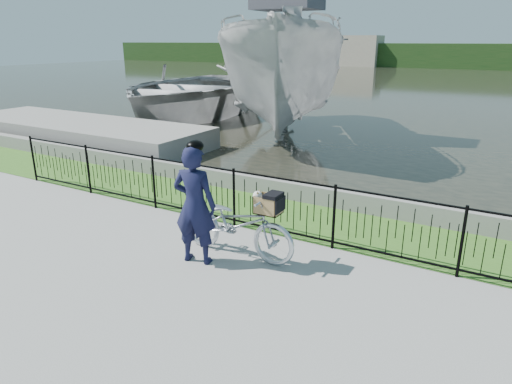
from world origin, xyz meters
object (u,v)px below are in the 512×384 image
Objects in this scene: bicycle_rig at (237,223)px; boat_far at (194,90)px; cyclist at (195,204)px; boat_near at (286,76)px; dock at (80,131)px.

boat_far is (-9.88, 11.81, 0.61)m from bicycle_rig.
boat_far is at bearing 129.91° from bicycle_rig.
cyclist is 0.17× the size of boat_near.
cyclist reaches higher than bicycle_rig.
bicycle_rig is 10.26m from boat_near.
bicycle_rig is 1.06× the size of cyclist.
boat_near is 0.91× the size of boat_far.
boat_far reaches higher than cyclist.
boat_far is (-0.17, 6.88, 0.82)m from dock.
boat_near reaches higher than dock.
cyclist is at bearing -52.58° from boat_far.
dock is 0.78× the size of boat_far.
bicycle_rig is at bearing 48.47° from cyclist.
dock is at bearing -88.62° from boat_far.
dock is at bearing 153.10° from bicycle_rig.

